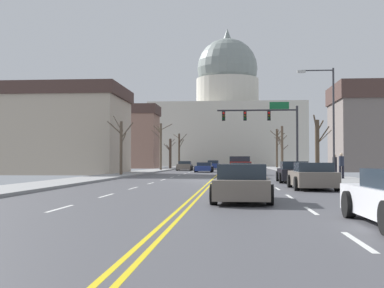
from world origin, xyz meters
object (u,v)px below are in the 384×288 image
signal_gantry (268,122)px  pickup_truck_near_00 (240,167)px  sedan_near_01 (241,171)px  sedan_oncoming_03 (213,164)px  street_lamp_right (328,112)px  sedan_near_02 (293,173)px  pedestrian_00 (341,164)px  pedestrian_01 (335,164)px  sedan_near_04 (242,184)px  sedan_oncoming_02 (213,165)px  sedan_oncoming_00 (204,167)px  sedan_near_03 (312,177)px  sedan_oncoming_01 (185,166)px

signal_gantry → pickup_truck_near_00: bearing=-130.4°
sedan_near_01 → sedan_oncoming_03: (-4.00, 47.33, 0.06)m
street_lamp_right → pickup_truck_near_00: (-5.89, 11.52, -3.89)m
sedan_near_02 → street_lamp_right: bearing=50.1°
pedestrian_00 → pedestrian_01: size_ratio=1.02×
sedan_near_04 → sedan_oncoming_02: bearing=93.3°
sedan_oncoming_00 → sedan_near_01: bearing=-78.2°
sedan_near_04 → sedan_oncoming_00: (-3.64, 40.44, -0.04)m
sedan_near_01 → signal_gantry: bearing=75.5°
street_lamp_right → sedan_oncoming_02: street_lamp_right is taller
street_lamp_right → pedestrian_01: (1.23, 4.23, -3.58)m
sedan_near_01 → sedan_oncoming_00: (-3.90, 18.58, -0.02)m
signal_gantry → sedan_oncoming_00: (-6.75, 7.53, -4.62)m
sedan_oncoming_00 → sedan_near_02: bearing=-74.7°
pickup_truck_near_00 → sedan_near_01: pickup_truck_near_00 is taller
sedan_near_03 → sedan_near_04: (-3.42, -7.41, -0.01)m
street_lamp_right → sedan_near_02: street_lamp_right is taller
pickup_truck_near_00 → sedan_near_01: (-0.02, -7.70, -0.20)m
sedan_oncoming_00 → sedan_oncoming_03: size_ratio=0.92×
street_lamp_right → sedan_near_03: street_lamp_right is taller
sedan_near_03 → signal_gantry: bearing=90.7°
pedestrian_01 → pickup_truck_near_00: bearing=134.3°
sedan_near_04 → pedestrian_00: pedestrian_00 is taller
signal_gantry → sedan_near_02: (0.29, -18.17, -4.54)m
street_lamp_right → signal_gantry: bearing=101.6°
sedan_near_02 → sedan_near_04: sedan_near_02 is taller
sedan_near_01 → sedan_oncoming_03: sedan_oncoming_03 is taller
sedan_near_01 → street_lamp_right: bearing=-32.8°
sedan_near_01 → sedan_near_03: sedan_near_03 is taller
signal_gantry → street_lamp_right: bearing=-78.4°
street_lamp_right → sedan_near_03: 11.71m
pickup_truck_near_00 → sedan_near_03: pickup_truck_near_00 is taller
sedan_oncoming_03 → pedestrian_01: bearing=-76.7°
sedan_oncoming_03 → sedan_near_03: bearing=-83.4°
pedestrian_00 → pedestrian_01: 4.69m
signal_gantry → pedestrian_01: (4.28, -10.63, -4.08)m
sedan_oncoming_01 → pedestrian_01: (14.10, -26.73, 0.48)m
signal_gantry → pickup_truck_near_00: 6.21m
signal_gantry → sedan_near_03: 25.90m
sedan_near_03 → sedan_oncoming_00: bearing=102.1°
pedestrian_00 → pickup_truck_near_00: bearing=119.0°
signal_gantry → sedan_oncoming_03: size_ratio=1.68×
signal_gantry → sedan_near_03: bearing=-89.3°
street_lamp_right → sedan_oncoming_01: size_ratio=1.64×
sedan_oncoming_01 → sedan_oncoming_03: sedan_oncoming_03 is taller
pickup_truck_near_00 → sedan_near_02: size_ratio=1.17×
street_lamp_right → pedestrian_01: size_ratio=4.50×
sedan_oncoming_03 → pedestrian_00: pedestrian_00 is taller
sedan_near_02 → sedan_oncoming_03: sedan_oncoming_03 is taller
pickup_truck_near_00 → pedestrian_01: 10.19m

